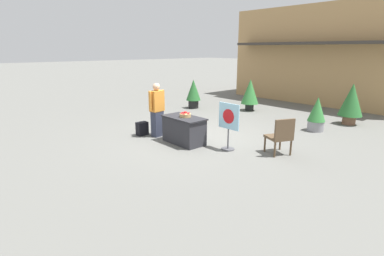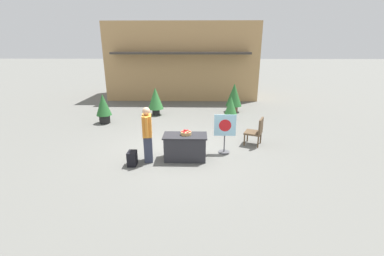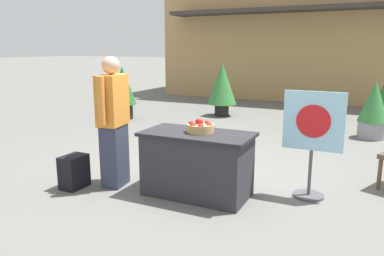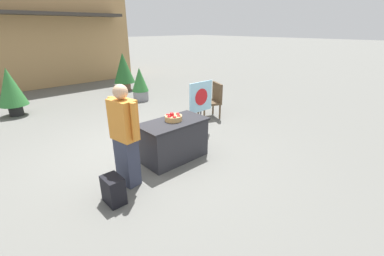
{
  "view_description": "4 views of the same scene",
  "coord_description": "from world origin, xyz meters",
  "px_view_note": "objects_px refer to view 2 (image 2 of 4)",
  "views": [
    {
      "loc": [
        6.67,
        -5.97,
        2.66
      ],
      "look_at": [
        0.72,
        -0.73,
        0.55
      ],
      "focal_mm": 28.0,
      "sensor_mm": 36.0,
      "label": 1
    },
    {
      "loc": [
        0.66,
        -7.86,
        3.33
      ],
      "look_at": [
        0.49,
        -0.22,
        0.86
      ],
      "focal_mm": 24.0,
      "sensor_mm": 36.0,
      "label": 2
    },
    {
      "loc": [
        2.1,
        -4.55,
        1.75
      ],
      "look_at": [
        -0.15,
        0.11,
        0.64
      ],
      "focal_mm": 35.0,
      "sensor_mm": 36.0,
      "label": 3
    },
    {
      "loc": [
        -2.52,
        -4.19,
        2.42
      ],
      "look_at": [
        0.72,
        -0.71,
        0.54
      ],
      "focal_mm": 24.0,
      "sensor_mm": 36.0,
      "label": 4
    }
  ],
  "objects_px": {
    "potted_plant_far_left": "(103,107)",
    "apple_basket": "(186,133)",
    "backpack": "(132,158)",
    "poster_board": "(225,131)",
    "potted_plant_near_right": "(234,96)",
    "potted_plant_near_left": "(231,109)",
    "potted_plant_far_right": "(156,99)",
    "display_table": "(185,147)",
    "person_visitor": "(147,134)",
    "patio_chair": "(256,130)"
  },
  "relations": [
    {
      "from": "apple_basket",
      "to": "backpack",
      "type": "xyz_separation_m",
      "value": [
        -1.54,
        -0.49,
        -0.63
      ]
    },
    {
      "from": "potted_plant_near_left",
      "to": "apple_basket",
      "type": "bearing_deg",
      "value": -114.19
    },
    {
      "from": "poster_board",
      "to": "patio_chair",
      "type": "relative_size",
      "value": 1.31
    },
    {
      "from": "potted_plant_far_right",
      "to": "person_visitor",
      "type": "bearing_deg",
      "value": -83.48
    },
    {
      "from": "person_visitor",
      "to": "potted_plant_far_left",
      "type": "relative_size",
      "value": 1.26
    },
    {
      "from": "patio_chair",
      "to": "potted_plant_near_left",
      "type": "bearing_deg",
      "value": -56.35
    },
    {
      "from": "backpack",
      "to": "potted_plant_near_left",
      "type": "xyz_separation_m",
      "value": [
        3.39,
        4.6,
        0.38
      ]
    },
    {
      "from": "apple_basket",
      "to": "person_visitor",
      "type": "distance_m",
      "value": 1.13
    },
    {
      "from": "apple_basket",
      "to": "poster_board",
      "type": "distance_m",
      "value": 1.31
    },
    {
      "from": "apple_basket",
      "to": "potted_plant_far_left",
      "type": "distance_m",
      "value": 5.31
    },
    {
      "from": "person_visitor",
      "to": "potted_plant_near_right",
      "type": "bearing_deg",
      "value": 52.59
    },
    {
      "from": "poster_board",
      "to": "potted_plant_near_right",
      "type": "xyz_separation_m",
      "value": [
        1.01,
        5.38,
        0.13
      ]
    },
    {
      "from": "patio_chair",
      "to": "potted_plant_near_right",
      "type": "relative_size",
      "value": 0.66
    },
    {
      "from": "person_visitor",
      "to": "backpack",
      "type": "distance_m",
      "value": 0.82
    },
    {
      "from": "poster_board",
      "to": "display_table",
      "type": "bearing_deg",
      "value": -67.32
    },
    {
      "from": "display_table",
      "to": "backpack",
      "type": "distance_m",
      "value": 1.59
    },
    {
      "from": "person_visitor",
      "to": "potted_plant_far_left",
      "type": "height_order",
      "value": "person_visitor"
    },
    {
      "from": "display_table",
      "to": "backpack",
      "type": "relative_size",
      "value": 3.11
    },
    {
      "from": "backpack",
      "to": "poster_board",
      "type": "distance_m",
      "value": 2.96
    },
    {
      "from": "person_visitor",
      "to": "display_table",
      "type": "bearing_deg",
      "value": -0.0
    },
    {
      "from": "apple_basket",
      "to": "potted_plant_near_right",
      "type": "height_order",
      "value": "potted_plant_near_right"
    },
    {
      "from": "display_table",
      "to": "apple_basket",
      "type": "bearing_deg",
      "value": 47.58
    },
    {
      "from": "display_table",
      "to": "potted_plant_far_left",
      "type": "height_order",
      "value": "potted_plant_far_left"
    },
    {
      "from": "potted_plant_near_left",
      "to": "potted_plant_far_right",
      "type": "height_order",
      "value": "potted_plant_far_right"
    },
    {
      "from": "potted_plant_near_left",
      "to": "potted_plant_far_left",
      "type": "distance_m",
      "value": 5.67
    },
    {
      "from": "potted_plant_far_left",
      "to": "potted_plant_far_right",
      "type": "bearing_deg",
      "value": 35.27
    },
    {
      "from": "potted_plant_near_right",
      "to": "potted_plant_far_right",
      "type": "height_order",
      "value": "potted_plant_near_right"
    },
    {
      "from": "potted_plant_far_left",
      "to": "apple_basket",
      "type": "bearing_deg",
      "value": -44.17
    },
    {
      "from": "apple_basket",
      "to": "potted_plant_near_right",
      "type": "distance_m",
      "value": 6.27
    },
    {
      "from": "potted_plant_far_left",
      "to": "potted_plant_far_right",
      "type": "height_order",
      "value": "potted_plant_far_right"
    },
    {
      "from": "potted_plant_near_right",
      "to": "potted_plant_far_right",
      "type": "xyz_separation_m",
      "value": [
        -3.95,
        -0.71,
        -0.04
      ]
    },
    {
      "from": "display_table",
      "to": "apple_basket",
      "type": "height_order",
      "value": "apple_basket"
    },
    {
      "from": "backpack",
      "to": "potted_plant_far_left",
      "type": "bearing_deg",
      "value": 118.42
    },
    {
      "from": "backpack",
      "to": "potted_plant_far_right",
      "type": "height_order",
      "value": "potted_plant_far_right"
    },
    {
      "from": "potted_plant_near_right",
      "to": "potted_plant_far_left",
      "type": "distance_m",
      "value": 6.4
    },
    {
      "from": "potted_plant_near_left",
      "to": "potted_plant_far_left",
      "type": "bearing_deg",
      "value": -175.79
    },
    {
      "from": "backpack",
      "to": "poster_board",
      "type": "bearing_deg",
      "value": 19.62
    },
    {
      "from": "poster_board",
      "to": "potted_plant_near_right",
      "type": "relative_size",
      "value": 0.86
    },
    {
      "from": "potted_plant_near_right",
      "to": "potted_plant_near_left",
      "type": "relative_size",
      "value": 1.3
    },
    {
      "from": "display_table",
      "to": "potted_plant_near_right",
      "type": "distance_m",
      "value": 6.33
    },
    {
      "from": "potted_plant_far_left",
      "to": "potted_plant_near_left",
      "type": "bearing_deg",
      "value": 4.21
    },
    {
      "from": "potted_plant_near_right",
      "to": "potted_plant_far_right",
      "type": "relative_size",
      "value": 1.07
    },
    {
      "from": "person_visitor",
      "to": "potted_plant_near_right",
      "type": "height_order",
      "value": "person_visitor"
    },
    {
      "from": "person_visitor",
      "to": "backpack",
      "type": "relative_size",
      "value": 3.94
    },
    {
      "from": "apple_basket",
      "to": "display_table",
      "type": "bearing_deg",
      "value": -132.42
    },
    {
      "from": "display_table",
      "to": "patio_chair",
      "type": "distance_m",
      "value": 2.69
    },
    {
      "from": "apple_basket",
      "to": "poster_board",
      "type": "xyz_separation_m",
      "value": [
        1.21,
        0.49,
        -0.12
      ]
    },
    {
      "from": "potted_plant_far_left",
      "to": "potted_plant_near_right",
      "type": "bearing_deg",
      "value": 19.85
    },
    {
      "from": "potted_plant_near_right",
      "to": "potted_plant_far_left",
      "type": "xyz_separation_m",
      "value": [
        -6.02,
        -2.17,
        -0.11
      ]
    },
    {
      "from": "poster_board",
      "to": "potted_plant_far_right",
      "type": "xyz_separation_m",
      "value": [
        -2.94,
        4.67,
        0.08
      ]
    }
  ]
}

